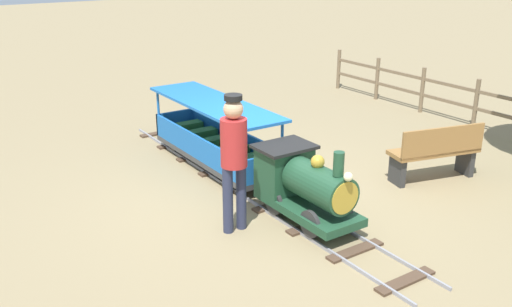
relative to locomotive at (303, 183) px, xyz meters
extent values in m
plane|color=#8C7A56|center=(0.00, -0.83, -0.48)|extent=(60.00, 60.00, 0.00)
cube|color=gray|center=(-0.24, -1.21, -0.46)|extent=(0.03, 6.40, 0.04)
cube|color=gray|center=(0.24, -1.21, -0.46)|extent=(0.03, 6.40, 0.04)
cube|color=#4C3828|center=(0.00, -4.05, -0.47)|extent=(0.73, 0.14, 0.03)
cube|color=#4C3828|center=(0.00, -3.34, -0.47)|extent=(0.73, 0.14, 0.03)
cube|color=#4C3828|center=(0.00, -2.63, -0.47)|extent=(0.73, 0.14, 0.03)
cube|color=#4C3828|center=(0.00, -1.92, -0.47)|extent=(0.73, 0.14, 0.03)
cube|color=#4C3828|center=(0.00, -1.21, -0.47)|extent=(0.73, 0.14, 0.03)
cube|color=#4C3828|center=(0.00, -0.50, -0.47)|extent=(0.73, 0.14, 0.03)
cube|color=#4C3828|center=(0.00, 0.21, -0.47)|extent=(0.73, 0.14, 0.03)
cube|color=#4C3828|center=(0.00, 0.92, -0.47)|extent=(0.73, 0.14, 0.03)
cube|color=#4C3828|center=(0.00, 1.64, -0.47)|extent=(0.73, 0.14, 0.03)
cube|color=#1E472D|center=(0.00, 0.09, -0.27)|extent=(0.61, 1.40, 0.10)
cylinder|color=#1E472D|center=(0.00, 0.29, 0.08)|extent=(0.44, 0.85, 0.44)
cylinder|color=#B7932D|center=(0.00, 0.72, 0.08)|extent=(0.37, 0.02, 0.37)
cylinder|color=#1E472D|center=(0.00, 0.59, 0.43)|extent=(0.12, 0.12, 0.27)
sphere|color=#B7932D|center=(0.00, 0.24, 0.35)|extent=(0.16, 0.16, 0.16)
cube|color=#1E472D|center=(0.00, -0.38, 0.05)|extent=(0.61, 0.45, 0.55)
cube|color=black|center=(0.00, -0.38, 0.35)|extent=(0.69, 0.53, 0.04)
sphere|color=#F2EAB2|center=(0.00, 0.75, 0.34)|extent=(0.10, 0.10, 0.10)
cylinder|color=#2D2D2D|center=(-0.24, 0.44, -0.28)|extent=(0.05, 0.32, 0.32)
cylinder|color=#2D2D2D|center=(0.24, 0.44, -0.28)|extent=(0.05, 0.32, 0.32)
cylinder|color=#2D2D2D|center=(-0.24, -0.26, -0.28)|extent=(0.05, 0.32, 0.32)
cylinder|color=#2D2D2D|center=(0.24, -0.26, -0.28)|extent=(0.05, 0.32, 0.32)
cube|color=#3F3F3F|center=(0.00, -2.11, -0.30)|extent=(0.69, 2.60, 0.08)
cube|color=blue|center=(-0.32, -2.11, -0.09)|extent=(0.04, 2.60, 0.35)
cube|color=blue|center=(0.32, -2.11, -0.09)|extent=(0.04, 2.60, 0.35)
cube|color=blue|center=(0.00, -0.83, -0.09)|extent=(0.69, 0.04, 0.35)
cube|color=blue|center=(0.00, -3.39, -0.09)|extent=(0.69, 0.04, 0.35)
cylinder|color=blue|center=(-0.31, -0.86, 0.11)|extent=(0.04, 0.04, 0.75)
cylinder|color=blue|center=(0.31, -0.86, 0.11)|extent=(0.04, 0.04, 0.75)
cylinder|color=blue|center=(-0.31, -3.36, 0.11)|extent=(0.04, 0.04, 0.75)
cylinder|color=blue|center=(0.31, -3.36, 0.11)|extent=(0.04, 0.04, 0.75)
cube|color=blue|center=(0.00, -2.11, 0.51)|extent=(0.79, 2.70, 0.04)
cube|color=#2D6B33|center=(0.00, -3.03, -0.14)|extent=(0.53, 0.20, 0.24)
cube|color=#2D6B33|center=(0.00, -2.57, -0.14)|extent=(0.53, 0.20, 0.24)
cube|color=#2D6B33|center=(0.00, -2.11, -0.14)|extent=(0.53, 0.20, 0.24)
cube|color=#2D6B33|center=(0.00, -1.65, -0.14)|extent=(0.53, 0.20, 0.24)
cube|color=#2D6B33|center=(0.00, -1.19, -0.14)|extent=(0.53, 0.20, 0.24)
cylinder|color=#262626|center=(-0.24, -1.20, -0.32)|extent=(0.04, 0.24, 0.24)
cylinder|color=#262626|center=(0.24, -1.20, -0.32)|extent=(0.04, 0.24, 0.24)
cylinder|color=#262626|center=(-0.24, -3.02, -0.32)|extent=(0.04, 0.24, 0.24)
cylinder|color=#262626|center=(0.24, -3.02, -0.32)|extent=(0.04, 0.24, 0.24)
cylinder|color=#282D47|center=(0.72, -0.24, -0.08)|extent=(0.12, 0.12, 0.80)
cylinder|color=#282D47|center=(0.90, -0.24, -0.08)|extent=(0.12, 0.12, 0.80)
cylinder|color=#B22828|center=(0.81, -0.24, 0.59)|extent=(0.30, 0.30, 0.55)
sphere|color=tan|center=(0.81, -0.24, 0.98)|extent=(0.22, 0.22, 0.22)
cylinder|color=black|center=(0.81, -0.24, 1.11)|extent=(0.20, 0.20, 0.06)
cube|color=olive|center=(-2.33, 0.00, -0.06)|extent=(1.36, 0.71, 0.06)
cube|color=olive|center=(-2.28, 0.17, 0.14)|extent=(1.27, 0.36, 0.40)
cube|color=#333333|center=(-1.77, -0.14, -0.27)|extent=(0.16, 0.33, 0.42)
cube|color=#333333|center=(-2.88, 0.14, -0.27)|extent=(0.16, 0.33, 0.42)
cylinder|color=#756047|center=(-4.93, -4.91, -0.03)|extent=(0.08, 0.08, 0.90)
cylinder|color=#756047|center=(-4.93, -3.68, -0.03)|extent=(0.08, 0.08, 0.90)
cylinder|color=#756047|center=(-4.93, -2.44, -0.03)|extent=(0.08, 0.08, 0.90)
cylinder|color=#756047|center=(-4.93, -1.21, -0.03)|extent=(0.08, 0.08, 0.90)
cube|color=#756047|center=(-4.93, -1.21, 0.19)|extent=(0.04, 7.40, 0.06)
cube|color=#756047|center=(-4.93, -1.21, -0.12)|extent=(0.04, 7.40, 0.06)
camera|label=1|loc=(3.89, 4.80, 2.62)|focal=39.67mm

